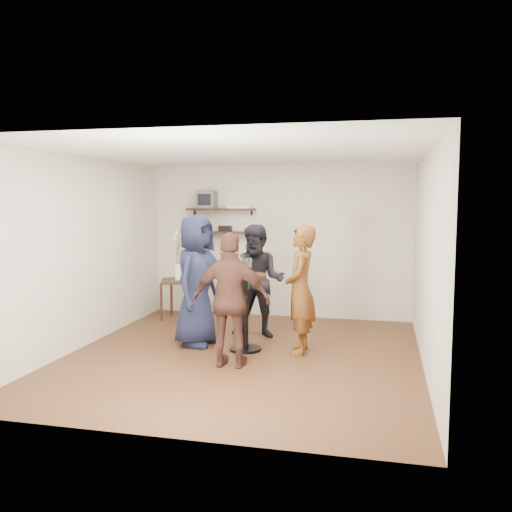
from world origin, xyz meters
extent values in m
cube|color=#472516|center=(0.00, 0.00, -0.02)|extent=(4.50, 5.00, 0.04)
cube|color=white|center=(0.00, 0.00, 2.62)|extent=(4.50, 5.00, 0.04)
cube|color=beige|center=(0.00, 2.52, 1.30)|extent=(4.50, 0.04, 2.60)
cube|color=beige|center=(0.00, -2.52, 1.30)|extent=(4.50, 0.04, 2.60)
cube|color=beige|center=(-2.27, 0.00, 1.30)|extent=(0.04, 5.00, 2.60)
cube|color=beige|center=(2.27, 0.00, 1.30)|extent=(0.04, 5.00, 2.60)
cube|color=black|center=(-1.00, 2.38, 1.85)|extent=(1.20, 0.25, 0.04)
cube|color=black|center=(-1.00, 2.38, 1.45)|extent=(1.20, 0.25, 0.04)
cube|color=#59595B|center=(-1.25, 2.38, 2.02)|extent=(0.32, 0.30, 0.30)
cube|color=silver|center=(-0.67, 2.38, 1.90)|extent=(0.40, 0.24, 0.06)
cube|color=black|center=(-0.93, 2.38, 1.52)|extent=(0.22, 0.10, 0.10)
cube|color=black|center=(-1.43, 2.42, 1.48)|extent=(0.30, 0.05, 0.03)
cube|color=black|center=(-1.61, 1.89, 0.65)|extent=(0.72, 0.72, 0.04)
cylinder|color=black|center=(-1.84, 1.67, 0.31)|extent=(0.04, 0.04, 0.63)
cylinder|color=black|center=(-1.39, 1.67, 0.31)|extent=(0.04, 0.04, 0.63)
cylinder|color=black|center=(-1.84, 2.12, 0.31)|extent=(0.04, 0.04, 0.63)
cylinder|color=black|center=(-1.39, 2.12, 0.31)|extent=(0.04, 0.04, 0.63)
cylinder|color=white|center=(-1.61, 1.89, 0.81)|extent=(0.13, 0.13, 0.27)
cylinder|color=#315F1B|center=(-1.63, 1.89, 1.09)|extent=(0.01, 0.06, 0.50)
cone|color=white|center=(-1.67, 1.89, 1.39)|extent=(0.06, 0.08, 0.11)
cylinder|color=#315F1B|center=(-1.60, 1.90, 1.11)|extent=(0.03, 0.05, 0.56)
cone|color=white|center=(-1.57, 1.92, 1.45)|extent=(0.10, 0.11, 0.12)
cylinder|color=#315F1B|center=(-1.61, 1.88, 1.14)|extent=(0.09, 0.08, 0.60)
cone|color=white|center=(-1.61, 1.85, 1.50)|extent=(0.12, 0.11, 0.12)
cylinder|color=black|center=(-0.03, 0.27, 1.01)|extent=(0.56, 0.56, 0.04)
cylinder|color=black|center=(-0.03, 0.27, 0.51)|extent=(0.08, 0.08, 0.95)
cylinder|color=black|center=(-0.03, 0.27, 0.02)|extent=(0.43, 0.43, 0.03)
cylinder|color=silver|center=(-0.10, 0.23, 1.03)|extent=(0.07, 0.07, 0.00)
cylinder|color=silver|center=(-0.10, 0.23, 1.08)|extent=(0.01, 0.01, 0.10)
cylinder|color=silver|center=(-0.10, 0.23, 1.19)|extent=(0.07, 0.07, 0.12)
cylinder|color=#E7DB5F|center=(-0.10, 0.23, 1.17)|extent=(0.07, 0.07, 0.07)
cylinder|color=silver|center=(0.03, 0.24, 1.03)|extent=(0.07, 0.07, 0.00)
cylinder|color=silver|center=(0.03, 0.24, 1.08)|extent=(0.01, 0.01, 0.10)
cylinder|color=silver|center=(0.03, 0.24, 1.19)|extent=(0.07, 0.07, 0.12)
cylinder|color=#E7DB5F|center=(0.03, 0.24, 1.17)|extent=(0.07, 0.07, 0.07)
cylinder|color=silver|center=(-0.05, 0.35, 1.03)|extent=(0.06, 0.06, 0.00)
cylinder|color=silver|center=(-0.05, 0.35, 1.08)|extent=(0.01, 0.01, 0.09)
cylinder|color=silver|center=(-0.05, 0.35, 1.18)|extent=(0.07, 0.07, 0.11)
cylinder|color=#E7DB5F|center=(-0.05, 0.35, 1.15)|extent=(0.06, 0.06, 0.06)
cylinder|color=silver|center=(0.01, 0.30, 1.03)|extent=(0.06, 0.06, 0.00)
cylinder|color=silver|center=(0.01, 0.30, 1.08)|extent=(0.01, 0.01, 0.08)
cylinder|color=silver|center=(0.01, 0.30, 1.17)|extent=(0.06, 0.06, 0.10)
cylinder|color=#E7DB5F|center=(0.01, 0.30, 1.15)|extent=(0.06, 0.06, 0.06)
imported|color=#AB1713|center=(0.70, 0.32, 0.84)|extent=(0.45, 0.64, 1.69)
imported|color=black|center=(-0.03, 1.01, 0.83)|extent=(0.81, 0.63, 1.66)
imported|color=black|center=(-0.76, 0.39, 0.91)|extent=(0.71, 0.97, 1.81)
imported|color=#43251C|center=(-0.02, -0.46, 0.82)|extent=(0.96, 0.41, 1.63)
camera|label=1|loc=(1.73, -6.63, 2.02)|focal=38.00mm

